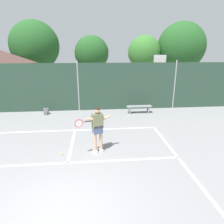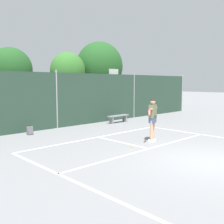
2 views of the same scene
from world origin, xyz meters
The scene contains 9 objects.
ground_plane centered at (0.00, 0.00, 0.00)m, with size 120.00×120.00×0.00m, color gray.
court_markings centered at (0.00, 0.65, 0.00)m, with size 8.30×11.10×0.01m.
chainlink_fence centered at (0.00, 9.00, 1.56)m, with size 26.09×0.09×3.26m.
basketball_hoop centered at (5.83, 10.46, 2.31)m, with size 0.90×0.67×3.55m.
treeline_backdrop centered at (0.09, 17.08, 4.12)m, with size 25.64×4.50×6.73m.
tennis_player centered at (1.10, 3.17, 1.11)m, with size 1.34×0.62×1.85m.
tennis_ball centered at (-0.31, 3.09, 0.03)m, with size 0.07×0.07×0.07m, color #CCE033.
backpack_grey centered at (-2.02, 8.27, 0.19)m, with size 0.31×0.28×0.46m.
courtside_bench centered at (3.86, 7.99, 0.36)m, with size 1.60×0.36×0.48m.
Camera 2 is at (-7.96, -3.73, 2.55)m, focal length 42.32 mm.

